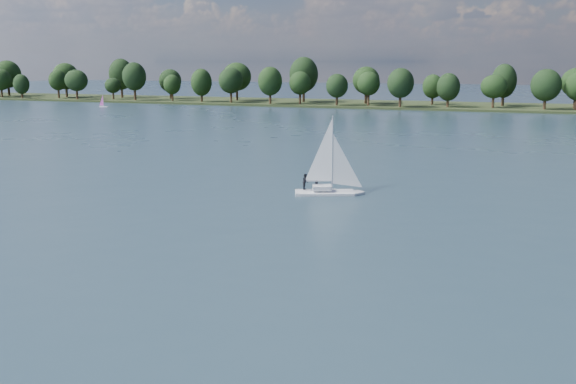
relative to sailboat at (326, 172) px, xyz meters
The scene contains 5 objects.
ground 47.03m from the sailboat, 91.35° to the left, with size 700.00×700.00×0.00m, color #233342.
far_shore 158.97m from the sailboat, 90.40° to the left, with size 660.00×40.00×1.50m, color black.
sailboat is the anchor object (origin of this frame).
dinghy_pink 165.15m from the sailboat, 134.29° to the left, with size 2.99×1.52×4.58m.
treeline 155.85m from the sailboat, 93.17° to the left, with size 562.93×73.76×18.82m.
Camera 1 is at (22.02, -18.76, 15.55)m, focal length 40.00 mm.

